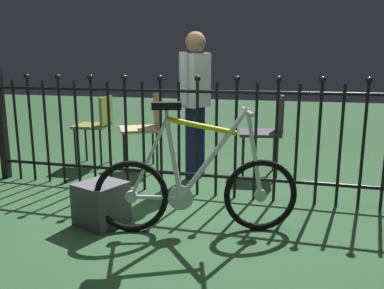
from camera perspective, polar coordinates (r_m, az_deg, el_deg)
ground_plane at (r=3.14m, az=-3.19°, el=-10.36°), size 20.00×20.00×0.00m
iron_fence at (r=3.52m, az=-1.17°, el=1.76°), size 4.05×0.07×1.13m
bicycle at (r=2.77m, az=0.58°, el=-6.28°), size 1.39×0.52×0.93m
chair_olive at (r=4.68m, az=-13.60°, el=3.18°), size 0.43×0.42×0.81m
chair_charcoal at (r=4.24m, az=11.06°, el=2.60°), size 0.49×0.49×0.86m
chair_tan at (r=4.43m, az=-6.58°, el=3.31°), size 0.58×0.58×0.89m
person_visitor at (r=3.99m, az=0.49°, el=7.37°), size 0.28×0.45×1.49m
display_crate at (r=3.03m, az=-13.09°, el=-8.35°), size 0.40×0.40×0.32m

